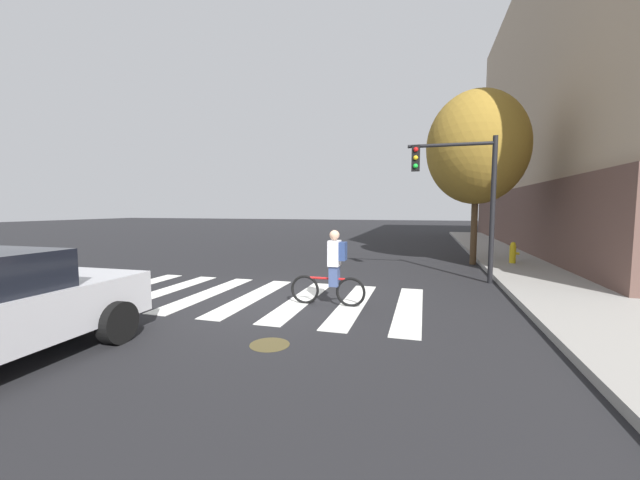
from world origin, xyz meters
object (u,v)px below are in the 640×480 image
(manhole_cover, at_px, (270,344))
(fire_hydrant, at_px, (513,253))
(cyclist, at_px, (333,268))
(street_tree_near, at_px, (477,148))
(traffic_light_near, at_px, (463,184))

(manhole_cover, xyz_separation_m, fire_hydrant, (5.48, 9.62, 0.53))
(manhole_cover, height_order, fire_hydrant, fire_hydrant)
(cyclist, xyz_separation_m, fire_hydrant, (5.08, 7.06, -0.31))
(manhole_cover, relative_size, street_tree_near, 0.10)
(traffic_light_near, bearing_deg, fire_hydrant, 58.07)
(traffic_light_near, height_order, street_tree_near, street_tree_near)
(cyclist, bearing_deg, street_tree_near, 63.05)
(cyclist, distance_m, fire_hydrant, 8.71)
(manhole_cover, distance_m, street_tree_near, 11.67)
(street_tree_near, bearing_deg, cyclist, -116.95)
(manhole_cover, xyz_separation_m, street_tree_near, (4.16, 9.95, 4.44))
(fire_hydrant, relative_size, street_tree_near, 0.12)
(manhole_cover, bearing_deg, traffic_light_near, 61.62)
(cyclist, xyz_separation_m, traffic_light_near, (2.96, 3.66, 2.02))
(fire_hydrant, bearing_deg, street_tree_near, 165.98)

